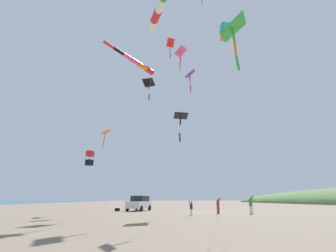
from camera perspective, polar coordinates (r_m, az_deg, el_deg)
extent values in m
plane|color=#756654|center=(29.61, 8.19, -19.63)|extent=(600.00, 600.00, 0.00)
cube|color=silver|center=(32.77, -6.92, -18.10)|extent=(3.32, 4.68, 0.84)
cube|color=black|center=(33.08, -6.64, -16.78)|extent=(2.47, 3.00, 0.68)
cylinder|color=black|center=(31.08, -6.38, -18.95)|extent=(0.45, 0.69, 0.66)
cylinder|color=black|center=(31.81, -9.64, -18.78)|extent=(0.45, 0.69, 0.66)
cylinder|color=black|center=(33.80, -4.42, -18.85)|extent=(0.45, 0.69, 0.66)
cylinder|color=black|center=(34.48, -7.46, -18.72)|extent=(0.45, 0.69, 0.66)
cube|color=black|center=(32.25, -11.97, -18.90)|extent=(0.60, 0.40, 0.36)
cube|color=white|center=(32.24, -11.94, -18.53)|extent=(0.62, 0.42, 0.06)
cube|color=silver|center=(27.07, 19.21, -18.35)|extent=(0.28, 0.33, 0.76)
cylinder|color=#3D7F51|center=(27.05, 19.06, -16.88)|extent=(0.48, 0.48, 0.63)
sphere|color=tan|center=(27.05, 18.97, -15.96)|extent=(0.24, 0.24, 0.24)
cylinder|color=#3D7F51|center=(27.09, 19.44, -15.83)|extent=(0.28, 0.38, 0.48)
cylinder|color=#3D7F51|center=(26.83, 19.04, -15.86)|extent=(0.28, 0.38, 0.48)
cube|color=silver|center=(23.24, 5.58, -19.78)|extent=(0.15, 0.23, 0.55)
cylinder|color=#232328|center=(23.22, 5.54, -18.54)|extent=(0.29, 0.29, 0.46)
sphere|color=tan|center=(23.22, 5.52, -17.76)|extent=(0.17, 0.17, 0.17)
cylinder|color=#232328|center=(23.28, 5.14, -17.69)|extent=(0.12, 0.29, 0.35)
cylinder|color=#232328|center=(23.36, 5.68, -17.68)|extent=(0.12, 0.29, 0.35)
cube|color=#B72833|center=(26.64, 11.87, -19.05)|extent=(0.27, 0.16, 0.65)
cylinder|color=#B72833|center=(26.62, 11.79, -17.77)|extent=(0.33, 0.33, 0.54)
sphere|color=brown|center=(26.61, 11.74, -16.97)|extent=(0.20, 0.20, 0.20)
cylinder|color=#B72833|center=(26.79, 11.88, -16.89)|extent=(0.34, 0.12, 0.41)
cylinder|color=#B72833|center=(26.55, 12.13, -16.88)|extent=(0.34, 0.12, 0.41)
cylinder|color=#EF4C93|center=(25.75, 8.03, 27.26)|extent=(0.21, 0.17, 0.66)
cylinder|color=white|center=(25.32, 8.09, 26.19)|extent=(0.19, 0.12, 0.66)
cylinder|color=white|center=(24.48, 8.70, 4.11)|extent=(2.00, 8.62, 20.32)
pyramid|color=red|center=(32.93, 0.43, 19.26)|extent=(1.53, 1.83, 0.76)
cylinder|color=black|center=(32.87, 0.53, 19.17)|extent=(1.07, 0.52, 0.85)
cylinder|color=red|center=(32.64, 0.50, 18.52)|extent=(0.18, 0.22, 0.72)
cylinder|color=green|center=(32.30, 0.50, 17.42)|extent=(0.20, 0.23, 0.73)
cylinder|color=red|center=(31.94, 0.52, 16.31)|extent=(0.17, 0.18, 0.72)
cylinder|color=white|center=(30.07, -2.37, 0.33)|extent=(2.62, 4.62, 20.78)
cylinder|color=red|center=(24.18, -4.55, 13.03)|extent=(1.07, 1.15, 0.55)
cylinder|color=orange|center=(23.47, -6.17, 13.99)|extent=(1.03, 1.11, 0.49)
cylinder|color=#EF4C93|center=(22.78, -7.90, 14.99)|extent=(0.98, 1.07, 0.44)
cylinder|color=#EF4C93|center=(22.11, -9.75, 16.04)|extent=(0.94, 1.04, 0.38)
cylinder|color=black|center=(21.48, -11.74, 17.13)|extent=(0.89, 1.00, 0.33)
cylinder|color=red|center=(20.88, -13.86, 18.27)|extent=(0.85, 0.96, 0.27)
cylinder|color=white|center=(26.43, -7.52, -5.36)|extent=(2.82, 9.09, 13.41)
cube|color=#1EB7C6|center=(19.67, 13.29, 21.94)|extent=(0.52, 0.52, 0.51)
cube|color=orange|center=(19.17, 13.47, 20.04)|extent=(0.52, 0.52, 0.51)
cylinder|color=black|center=(19.32, 14.42, 21.32)|extent=(0.02, 0.02, 1.32)
cylinder|color=black|center=(19.68, 13.84, 20.45)|extent=(0.02, 0.02, 1.32)
cylinder|color=black|center=(19.16, 12.90, 21.57)|extent=(0.02, 0.02, 1.32)
cylinder|color=black|center=(19.53, 12.36, 20.68)|extent=(0.02, 0.02, 1.32)
cylinder|color=white|center=(22.05, 17.88, -3.44)|extent=(6.26, 10.62, 12.58)
pyramid|color=black|center=(29.00, -4.78, 10.31)|extent=(1.82, 1.79, 0.79)
cylinder|color=black|center=(28.93, -4.70, 10.21)|extent=(0.81, 0.87, 0.89)
cylinder|color=black|center=(28.71, -4.66, 9.44)|extent=(0.22, 0.18, 0.73)
cylinder|color=white|center=(28.35, -4.57, 8.18)|extent=(0.21, 0.23, 0.74)
cylinder|color=black|center=(28.02, -4.54, 6.87)|extent=(0.15, 0.15, 0.72)
cylinder|color=white|center=(29.71, -7.89, -5.49)|extent=(2.78, 6.78, 14.58)
cylinder|color=white|center=(23.35, 18.65, 6.07)|extent=(7.09, 8.48, 20.44)
pyramid|color=black|center=(23.66, 3.01, 2.67)|extent=(2.06, 2.22, 0.44)
cylinder|color=black|center=(23.62, 3.06, 2.43)|extent=(1.35, 0.97, 0.33)
cylinder|color=black|center=(23.49, 2.97, 1.24)|extent=(0.26, 0.27, 0.85)
cylinder|color=white|center=(23.29, 2.82, -0.74)|extent=(0.23, 0.21, 0.84)
cylinder|color=black|center=(23.09, 2.83, -2.74)|extent=(0.22, 0.20, 0.84)
cylinder|color=white|center=(25.13, 4.10, -9.70)|extent=(1.57, 5.15, 9.21)
cube|color=red|center=(23.00, -18.05, -6.28)|extent=(0.67, 0.67, 0.51)
cube|color=black|center=(22.87, -18.24, -8.27)|extent=(0.67, 0.67, 0.51)
cylinder|color=black|center=(22.58, -18.01, -7.15)|extent=(0.02, 0.02, 1.32)
cylinder|color=black|center=(22.98, -17.26, -7.37)|extent=(0.02, 0.02, 1.32)
cylinder|color=black|center=(22.89, -19.03, -7.17)|extent=(0.02, 0.02, 1.32)
cylinder|color=black|center=(23.28, -18.28, -7.40)|extent=(0.02, 0.02, 1.32)
cylinder|color=white|center=(26.53, -16.10, -14.80)|extent=(0.78, 8.03, 4.32)
pyramid|color=green|center=(13.31, 14.85, 21.94)|extent=(1.11, 1.71, 0.64)
cylinder|color=black|center=(13.26, 15.07, 21.60)|extent=(1.41, 0.03, 0.65)
cylinder|color=green|center=(12.99, 15.35, 19.96)|extent=(0.18, 0.13, 0.78)
cylinder|color=orange|center=(12.55, 15.75, 17.17)|extent=(0.15, 0.17, 0.77)
cylinder|color=green|center=(12.12, 16.22, 14.24)|extent=(0.22, 0.22, 0.78)
cylinder|color=white|center=(16.98, 13.19, -5.24)|extent=(2.59, 12.29, 9.51)
pyramid|color=#EF4C93|center=(27.30, 2.88, 17.45)|extent=(1.25, 1.79, 0.59)
cylinder|color=black|center=(27.25, 2.96, 17.28)|extent=(1.43, 0.15, 0.58)
cylinder|color=#EF4C93|center=(26.96, 2.99, 16.50)|extent=(0.13, 0.19, 0.78)
cylinder|color=red|center=(26.54, 2.92, 15.13)|extent=(0.25, 0.24, 0.78)
cylinder|color=#EF4C93|center=(26.14, 2.91, 13.71)|extent=(0.22, 0.23, 0.78)
cylinder|color=white|center=(26.40, 8.33, -1.62)|extent=(5.50, 4.91, 16.71)
pyramid|color=orange|center=(28.97, -14.75, -1.27)|extent=(1.21, 1.61, 0.58)
cylinder|color=black|center=(28.95, -14.68, -1.43)|extent=(1.16, 0.27, 0.61)
cylinder|color=orange|center=(28.81, -14.80, -2.17)|extent=(0.18, 0.22, 0.67)
cylinder|color=#EF4C93|center=(28.61, -15.02, -3.39)|extent=(0.21, 0.18, 0.66)
cylinder|color=orange|center=(28.42, -15.22, -4.64)|extent=(0.12, 0.19, 0.66)
cylinder|color=white|center=(28.80, -10.99, -10.71)|extent=(4.10, 1.92, 8.88)
pyramid|color=purple|center=(18.82, 5.10, 12.42)|extent=(0.84, 1.21, 0.51)
cylinder|color=black|center=(18.80, 5.22, 12.26)|extent=(0.85, 0.15, 0.58)
cylinder|color=purple|center=(18.64, 5.22, 11.46)|extent=(0.13, 0.14, 0.51)
cylinder|color=orange|center=(18.39, 5.28, 10.10)|extent=(0.13, 0.11, 0.51)
cylinder|color=purple|center=(18.14, 5.39, 8.73)|extent=(0.11, 0.15, 0.51)
cylinder|color=white|center=(22.18, 10.02, -6.75)|extent=(5.37, 9.86, 10.55)
cylinder|color=white|center=(16.14, -3.74, 22.89)|extent=(0.70, 1.17, 0.67)
cylinder|color=red|center=(15.28, -2.81, 24.72)|extent=(0.64, 1.15, 0.62)
cylinder|color=white|center=(14.44, -1.73, 26.76)|extent=(0.58, 1.13, 0.56)
cylinder|color=white|center=(18.23, -1.51, -2.90)|extent=(2.27, 9.51, 11.73)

